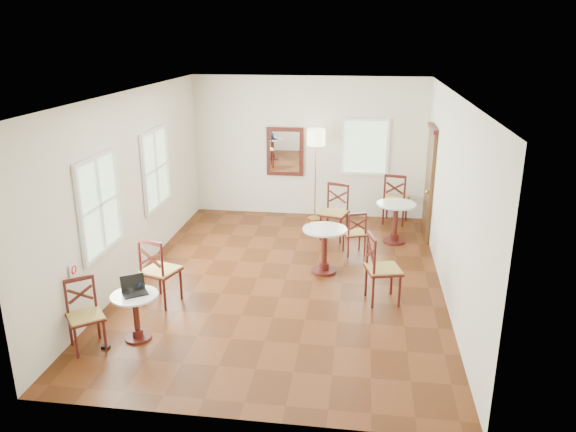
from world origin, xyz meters
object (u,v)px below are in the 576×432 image
Objects in this scene: mouse at (132,288)px; navy_mug at (139,286)px; cafe_table_back at (395,218)px; floor_lamp at (316,144)px; chair_back_a at (395,198)px; laptop at (134,289)px; water_glass at (131,292)px; cafe_table_near at (136,312)px; cafe_table_mid at (324,245)px; chair_near_b at (85,315)px; chair_back_b at (335,212)px; chair_mid_b at (382,269)px; chair_near_a at (159,270)px; chair_mid_a at (355,233)px; power_adapter at (106,347)px.

navy_mug is at bearing 33.48° from mouse.
cafe_table_back is 0.40× the size of floor_lamp.
chair_back_a is at bearing -0.75° from floor_lamp.
water_glass is (-0.00, -0.09, -0.00)m from laptop.
water_glass is (0.06, -0.16, 0.03)m from mouse.
cafe_table_near is 0.82× the size of cafe_table_back.
chair_back_a reaches higher than laptop.
chair_near_b is at bearing -135.56° from cafe_table_mid.
chair_back_a is at bearing 62.57° from mouse.
cafe_table_near is at bearing -88.03° from navy_mug.
chair_back_b is at bearing -66.28° from floor_lamp.
laptop reaches higher than water_glass.
floor_lamp is at bearing 70.41° from cafe_table_near.
chair_mid_b is 0.54× the size of floor_lamp.
chair_back_a reaches higher than chair_near_a.
floor_lamp is at bearing -96.75° from chair_near_a.
cafe_table_near is 0.59× the size of chair_back_a.
chair_mid_a is 2.43m from floor_lamp.
cafe_table_mid is at bearing -127.94° from cafe_table_back.
navy_mug is at bearing -104.68° from chair_back_b.
floor_lamp is at bearing 12.00° from chair_back_a.
chair_near_b is 6.15m from floor_lamp.
mouse is 0.17m from water_glass.
chair_back_a is at bearing -20.37° from chair_mid_b.
cafe_table_mid is 1.33m from chair_mid_b.
cafe_table_back is 1.97× the size of laptop.
power_adapter is at bearing 102.77° from chair_mid_b.
floor_lamp is (1.87, 5.24, 1.26)m from cafe_table_near.
power_adapter is at bearing -137.70° from cafe_table_near.
chair_mid_a is at bearing -1.35° from chair_mid_b.
laptop reaches higher than navy_mug.
cafe_table_mid is at bearing 5.60° from chair_near_b.
mouse is 0.80m from power_adapter.
cafe_table_back is 1.04m from chair_mid_a.
floor_lamp is at bearing -83.73° from chair_mid_a.
chair_back_b is (2.90, 4.43, 0.07)m from chair_near_b.
cafe_table_mid is 1.00m from chair_mid_a.
cafe_table_back is 5.42m from water_glass.
chair_mid_b reaches higher than mouse.
water_glass is (0.03, -1.06, 0.17)m from chair_near_a.
chair_near_a is 0.88m from navy_mug.
water_glass reaches higher than navy_mug.
chair_mid_b is (0.43, -1.83, 0.12)m from chair_mid_a.
chair_mid_a is (0.48, 0.87, -0.07)m from cafe_table_mid.
laptop reaches higher than cafe_table_near.
chair_mid_b is (3.19, 1.53, 0.13)m from cafe_table_near.
chair_mid_a is (-0.75, -0.72, -0.07)m from cafe_table_back.
chair_near_a reaches higher than chair_near_b.
chair_mid_a is at bearing -46.77° from chair_back_b.
floor_lamp is (-1.64, 1.17, 1.17)m from cafe_table_back.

